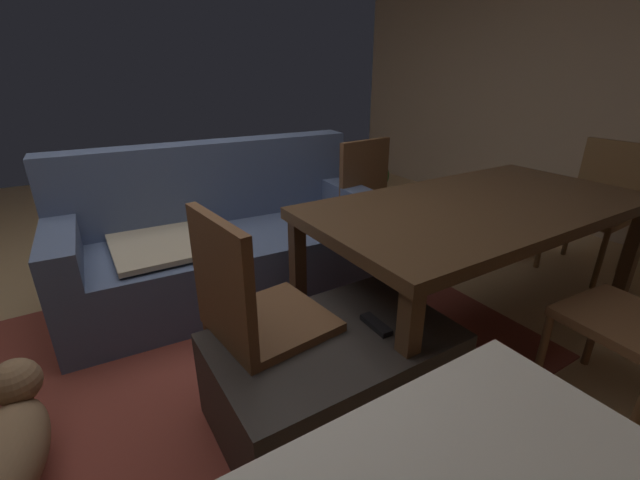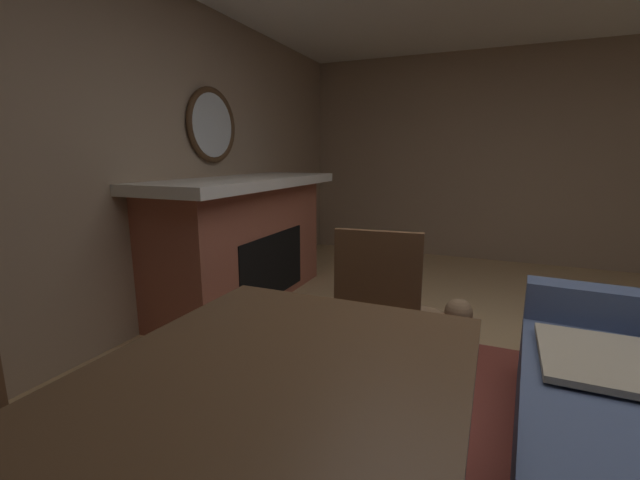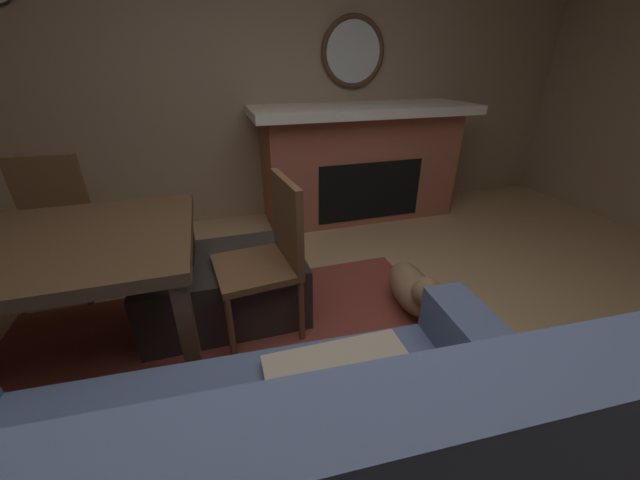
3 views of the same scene
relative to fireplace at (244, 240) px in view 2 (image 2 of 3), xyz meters
The scene contains 10 objects.
floor 2.55m from the fireplace, 64.63° to the left, with size 8.59×8.59×0.00m, color tan.
wall_back_fireplace_side 1.33m from the fireplace, 19.45° to the right, with size 7.56×0.12×2.51m, color #9E846B.
wall_left 3.44m from the fireplace, 138.22° to the left, with size 0.12×5.64×2.51m, color #9E846B.
area_rug 2.50m from the fireplace, 53.37° to the left, with size 2.60×2.00×0.01m, color brown.
fireplace is the anchor object (origin of this frame).
round_wall_mirror 1.03m from the fireplace, 90.00° to the right, with size 0.64×0.05×0.64m.
ottoman_coffee_table 2.00m from the fireplace, 42.41° to the left, with size 0.97×0.62×0.41m, color #2D2826.
tv_remote 2.08m from the fireplace, 38.14° to the left, with size 0.05×0.16×0.02m, color black.
dining_chair_west 1.92m from the fireplace, 52.00° to the left, with size 0.48×0.48×0.93m.
small_dog 1.73m from the fireplace, 79.36° to the left, with size 0.33×0.60×0.34m.
Camera 2 is at (1.95, -0.23, 1.30)m, focal length 23.09 mm.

